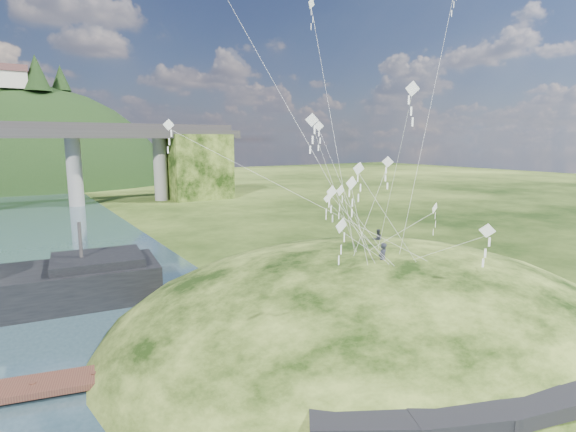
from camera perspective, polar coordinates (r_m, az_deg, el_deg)
ground at (r=25.09m, az=-0.44°, el=-18.87°), size 320.00×320.00×0.00m
grass_hill at (r=31.56m, az=10.47°, el=-15.79°), size 36.00×32.00×13.00m
footpath at (r=23.29m, az=30.55°, el=-16.92°), size 22.29×5.84×0.83m
wooden_dock at (r=25.48m, az=-23.38°, el=-18.24°), size 12.65×4.70×0.89m
kite_flyers at (r=30.25m, az=11.63°, el=-2.41°), size 4.75×5.25×2.10m
kite_swarm at (r=28.58m, az=6.84°, el=9.86°), size 17.51×16.20×19.50m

